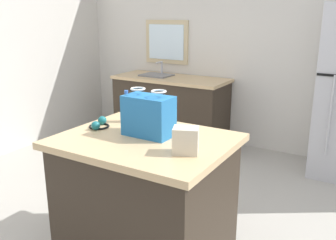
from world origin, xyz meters
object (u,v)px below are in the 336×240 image
Objects in this scene: kitchen_island at (146,199)px; ear_defenders at (99,124)px; shopping_bag at (148,116)px; small_box at (186,140)px; bottle at (127,108)px.

kitchen_island is 0.64m from ear_defenders.
shopping_bag reaches higher than small_box.
bottle is at bearing 150.08° from shopping_bag.
kitchen_island is 7.16× the size of small_box.
shopping_bag is 0.38m from bottle.
bottle is at bearing 143.36° from kitchen_island.
small_box is 0.65× the size of bottle.
bottle is at bearing 67.98° from ear_defenders.
shopping_bag is 0.41m from small_box.
small_box is (0.37, -0.17, -0.06)m from shopping_bag.
shopping_bag is at bearing 4.35° from ear_defenders.
shopping_bag is at bearing 156.02° from small_box.
bottle is 1.26× the size of ear_defenders.
small_box is at bearing -9.73° from ear_defenders.
bottle is at bearing 153.18° from small_box.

